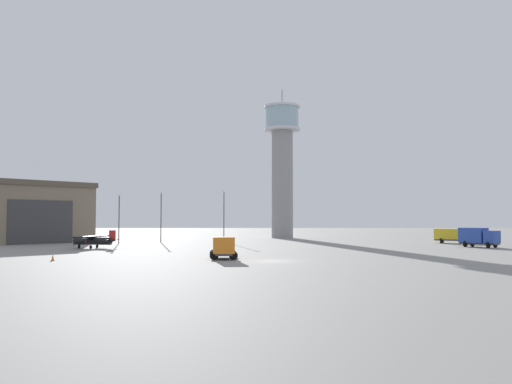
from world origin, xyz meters
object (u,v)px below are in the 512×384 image
at_px(airplane_black, 93,240).
at_px(truck_flatbed_orange, 224,248).
at_px(light_post_east, 161,213).
at_px(light_post_centre, 224,212).
at_px(control_tower, 282,160).
at_px(truck_box_blue, 478,236).
at_px(traffic_cone_near_left, 53,257).
at_px(truck_box_yellow, 452,235).
at_px(light_post_west, 119,214).

height_order(airplane_black, truck_flatbed_orange, airplane_black).
xyz_separation_m(light_post_east, light_post_centre, (12.31, 0.90, 0.13)).
distance_m(control_tower, truck_box_blue, 53.18).
bearing_deg(light_post_centre, traffic_cone_near_left, -110.26).
xyz_separation_m(control_tower, light_post_east, (-25.33, -22.65, -12.92)).
xyz_separation_m(truck_box_yellow, truck_flatbed_orange, (-41.27, -38.49, -0.29)).
xyz_separation_m(truck_box_yellow, light_post_centre, (-43.22, 5.67, 4.42)).
bearing_deg(truck_box_yellow, traffic_cone_near_left, -117.04).
xyz_separation_m(airplane_black, light_post_east, (7.09, 20.94, 4.51)).
height_order(light_post_west, light_post_east, light_post_east).
distance_m(control_tower, light_post_centre, 28.40).
distance_m(truck_flatbed_orange, light_post_centre, 44.45).
height_order(truck_flatbed_orange, light_post_east, light_post_east).
bearing_deg(light_post_east, truck_flatbed_orange, -71.76).
xyz_separation_m(truck_box_blue, light_post_centre, (-42.32, 19.24, 4.22)).
bearing_deg(light_post_east, light_post_centre, 4.20).
bearing_deg(light_post_east, truck_box_blue, -18.56).
bearing_deg(airplane_black, light_post_west, -79.95).
height_order(light_post_centre, traffic_cone_near_left, light_post_centre).
bearing_deg(truck_flatbed_orange, light_post_east, -165.94).
relative_size(truck_box_yellow, truck_box_blue, 1.06).
relative_size(airplane_black, traffic_cone_near_left, 13.20).
relative_size(airplane_black, light_post_centre, 0.95).
bearing_deg(truck_box_blue, control_tower, 179.71).
xyz_separation_m(control_tower, truck_flatbed_orange, (-11.07, -65.91, -17.51)).
xyz_separation_m(truck_flatbed_orange, light_post_east, (-14.26, 43.26, 4.58)).
distance_m(control_tower, truck_flatbed_orange, 69.09).
bearing_deg(light_post_centre, truck_box_yellow, -7.48).
distance_m(light_post_centre, traffic_cone_near_left, 49.19).
xyz_separation_m(truck_box_yellow, traffic_cone_near_left, (-60.14, -40.17, -1.18)).
bearing_deg(light_post_east, light_post_west, -141.47).
relative_size(truck_box_blue, light_post_west, 0.69).
bearing_deg(control_tower, traffic_cone_near_left, -113.90).
bearing_deg(truck_flatbed_orange, control_tower, 166.28).
relative_size(control_tower, light_post_centre, 3.52).
relative_size(truck_box_blue, light_post_centre, 0.62).
bearing_deg(truck_box_blue, light_post_west, -137.65).
relative_size(light_post_west, traffic_cone_near_left, 12.57).
height_order(truck_box_yellow, light_post_west, light_post_west).
bearing_deg(light_post_centre, control_tower, 59.09).
bearing_deg(light_post_east, control_tower, 41.81).
bearing_deg(truck_flatbed_orange, truck_box_yellow, 128.82).
relative_size(light_post_west, light_post_east, 0.93).
distance_m(truck_flatbed_orange, traffic_cone_near_left, 18.97).
distance_m(truck_box_blue, traffic_cone_near_left, 64.96).
bearing_deg(truck_box_yellow, truck_box_blue, -64.58).
bearing_deg(traffic_cone_near_left, truck_flatbed_orange, 5.10).
xyz_separation_m(light_post_west, light_post_centre, (19.19, 6.39, 0.51)).
bearing_deg(truck_flatbed_orange, airplane_black, -140.46).
distance_m(control_tower, light_post_west, 44.80).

